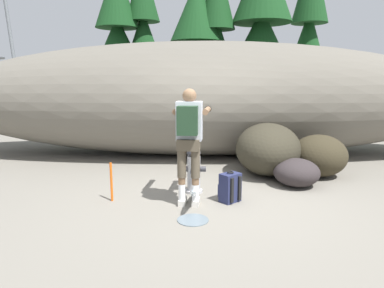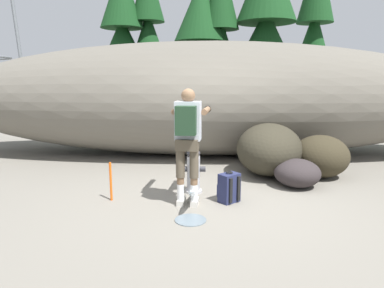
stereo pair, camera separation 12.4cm
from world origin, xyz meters
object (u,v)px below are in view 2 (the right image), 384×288
boulder_large (269,149)px  fire_hydrant (193,172)px  spare_backpack (229,188)px  survey_stake (111,181)px  boulder_mid (297,173)px  boulder_small (321,156)px  utility_worker (188,132)px

boulder_large → fire_hydrant: bearing=-141.3°
spare_backpack → survey_stake: bearing=48.9°
spare_backpack → boulder_large: boulder_large is taller
boulder_mid → boulder_small: 0.89m
boulder_large → spare_backpack: bearing=-119.1°
fire_hydrant → boulder_mid: size_ratio=0.96×
survey_stake → spare_backpack: bearing=0.2°
utility_worker → boulder_small: 2.97m
spare_backpack → boulder_large: size_ratio=0.29×
boulder_small → survey_stake: 3.90m
fire_hydrant → boulder_mid: bearing=11.8°
boulder_large → survey_stake: (-2.67, -1.58, -0.20)m
boulder_mid → survey_stake: 3.13m
utility_worker → boulder_small: utility_worker is taller
fire_hydrant → spare_backpack: fire_hydrant is taller
boulder_large → boulder_mid: size_ratio=2.04×
boulder_large → boulder_mid: 0.89m
spare_backpack → boulder_large: 1.83m
spare_backpack → boulder_small: boulder_small is taller
utility_worker → boulder_large: size_ratio=1.05×
spare_backpack → survey_stake: survey_stake is taller
spare_backpack → boulder_mid: size_ratio=0.59×
boulder_small → utility_worker: bearing=-147.3°
boulder_large → boulder_small: size_ratio=1.55×
utility_worker → spare_backpack: 1.07m
fire_hydrant → survey_stake: 1.32m
utility_worker → boulder_small: size_ratio=1.63×
fire_hydrant → boulder_mid: 1.82m
utility_worker → spare_backpack: size_ratio=3.62×
spare_backpack → boulder_mid: boulder_mid is taller
fire_hydrant → boulder_small: size_ratio=0.73×
fire_hydrant → boulder_small: bearing=23.0°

